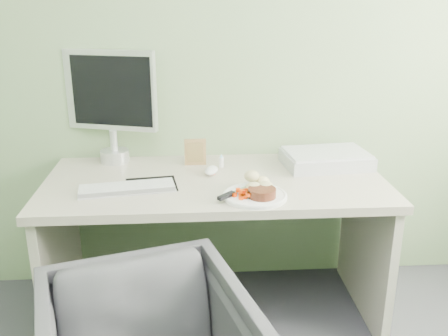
{
  "coord_description": "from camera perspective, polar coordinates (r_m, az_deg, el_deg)",
  "views": [
    {
      "loc": [
        -0.11,
        -0.57,
        1.55
      ],
      "look_at": [
        0.03,
        1.5,
        0.83
      ],
      "focal_mm": 40.0,
      "sensor_mm": 36.0,
      "label": 1
    }
  ],
  "objects": [
    {
      "name": "keyboard",
      "position": [
        2.25,
        -11.02,
        -2.21
      ],
      "size": [
        0.43,
        0.18,
        0.02
      ],
      "primitive_type": "cube",
      "rotation": [
        0.0,
        0.0,
        0.15
      ],
      "color": "white",
      "rests_on": "desk"
    },
    {
      "name": "computer_mouse",
      "position": [
        2.41,
        -1.45,
        -0.27
      ],
      "size": [
        0.09,
        0.12,
        0.04
      ],
      "primitive_type": "ellipsoid",
      "rotation": [
        0.0,
        0.0,
        -0.3
      ],
      "color": "white",
      "rests_on": "desk"
    },
    {
      "name": "desk",
      "position": [
        2.42,
        -0.98,
        -5.35
      ],
      "size": [
        1.6,
        0.75,
        0.73
      ],
      "color": "beige",
      "rests_on": "floor"
    },
    {
      "name": "steak",
      "position": [
        2.11,
        4.36,
        -2.83
      ],
      "size": [
        0.13,
        0.13,
        0.04
      ],
      "primitive_type": "cylinder",
      "rotation": [
        0.0,
        0.0,
        0.06
      ],
      "color": "black",
      "rests_on": "plate"
    },
    {
      "name": "plate",
      "position": [
        2.14,
        3.56,
        -3.2
      ],
      "size": [
        0.28,
        0.28,
        0.01
      ],
      "primitive_type": "cylinder",
      "color": "white",
      "rests_on": "desk"
    },
    {
      "name": "steak_knife",
      "position": [
        2.12,
        0.92,
        -2.91
      ],
      "size": [
        0.18,
        0.18,
        0.02
      ],
      "rotation": [
        0.0,
        0.0,
        0.78
      ],
      "color": "silver",
      "rests_on": "plate"
    },
    {
      "name": "mousepad",
      "position": [
        2.3,
        -8.31,
        -1.91
      ],
      "size": [
        0.25,
        0.23,
        0.0
      ],
      "primitive_type": "cube",
      "rotation": [
        0.0,
        0.0,
        0.13
      ],
      "color": "black",
      "rests_on": "desk"
    },
    {
      "name": "monitor",
      "position": [
        2.59,
        -12.77,
        7.58
      ],
      "size": [
        0.47,
        0.19,
        0.57
      ],
      "rotation": [
        0.0,
        0.0,
        -0.29
      ],
      "color": "silver",
      "rests_on": "desk"
    },
    {
      "name": "wall_back",
      "position": [
        2.58,
        -1.53,
        14.71
      ],
      "size": [
        3.5,
        0.0,
        3.5
      ],
      "primitive_type": "plane",
      "rotation": [
        1.57,
        0.0,
        0.0
      ],
      "color": "gray",
      "rests_on": "floor"
    },
    {
      "name": "eyedrop_bottle",
      "position": [
        2.51,
        -0.3,
        0.8
      ],
      "size": [
        0.02,
        0.02,
        0.07
      ],
      "color": "white",
      "rests_on": "desk"
    },
    {
      "name": "potato_pile",
      "position": [
        2.17,
        4.44,
        -1.66
      ],
      "size": [
        0.16,
        0.13,
        0.07
      ],
      "primitive_type": "ellipsoid",
      "rotation": [
        0.0,
        0.0,
        0.3
      ],
      "color": "tan",
      "rests_on": "plate"
    },
    {
      "name": "carrot_heap",
      "position": [
        2.1,
        2.01,
        -2.75
      ],
      "size": [
        0.07,
        0.07,
        0.04
      ],
      "primitive_type": "cube",
      "rotation": [
        0.0,
        0.0,
        0.12
      ],
      "color": "#EF3C05",
      "rests_on": "plate"
    },
    {
      "name": "photo_frame",
      "position": [
        2.53,
        -3.31,
        1.84
      ],
      "size": [
        0.11,
        0.02,
        0.14
      ],
      "primitive_type": "cube",
      "rotation": [
        0.0,
        0.0,
        0.03
      ],
      "color": "#A3804C",
      "rests_on": "desk"
    },
    {
      "name": "scanner",
      "position": [
        2.58,
        11.57,
        0.95
      ],
      "size": [
        0.45,
        0.32,
        0.07
      ],
      "primitive_type": "cube",
      "rotation": [
        0.0,
        0.0,
        0.1
      ],
      "color": "silver",
      "rests_on": "desk"
    }
  ]
}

